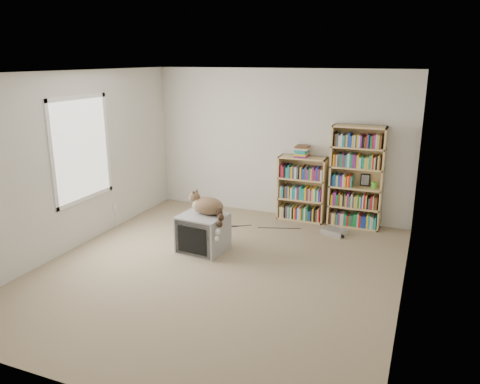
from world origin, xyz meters
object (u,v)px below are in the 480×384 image
at_px(crt_tv, 203,233).
at_px(dvd_player, 334,232).
at_px(bookcase_tall, 356,179).
at_px(cat, 210,209).
at_px(bookcase_short, 302,191).

relative_size(crt_tv, dvd_player, 1.87).
xyz_separation_m(crt_tv, bookcase_tall, (1.82, 1.85, 0.52)).
distance_m(cat, bookcase_tall, 2.52).
bearing_deg(bookcase_tall, crt_tv, -134.49).
xyz_separation_m(cat, dvd_player, (1.51, 1.34, -0.59)).
distance_m(bookcase_tall, dvd_player, 0.92).
bearing_deg(cat, dvd_player, 45.86).
distance_m(crt_tv, cat, 0.38).
bearing_deg(dvd_player, bookcase_tall, 85.36).
distance_m(cat, bookcase_short, 2.02).
bearing_deg(cat, bookcase_short, 69.68).
relative_size(crt_tv, bookcase_short, 0.62).
xyz_separation_m(crt_tv, cat, (0.10, 0.02, 0.36)).
xyz_separation_m(cat, bookcase_short, (0.84, 1.84, -0.13)).
height_order(crt_tv, dvd_player, crt_tv).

